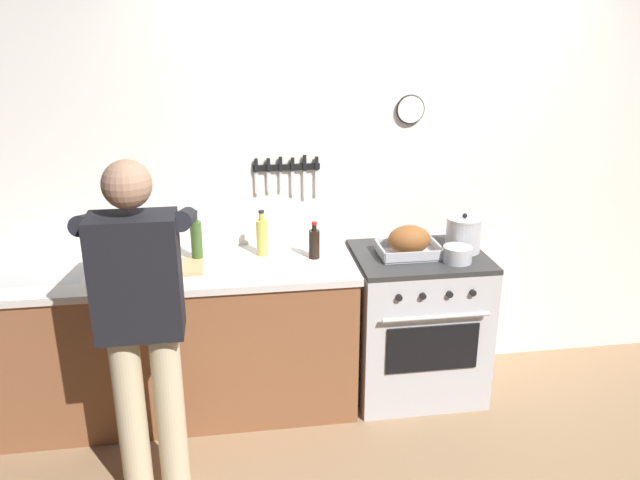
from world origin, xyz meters
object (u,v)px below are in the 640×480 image
at_px(roasting_pan, 409,242).
at_px(person_cook, 141,313).
at_px(stove, 416,323).
at_px(bottle_olive_oil, 197,240).
at_px(stock_pot, 463,234).
at_px(bottle_cooking_oil, 262,236).
at_px(cutting_board, 170,268).
at_px(saucepan, 457,254).
at_px(bottle_soy_sauce, 314,243).

bearing_deg(roasting_pan, person_cook, -155.49).
relative_size(stove, bottle_olive_oil, 3.05).
relative_size(stock_pot, bottle_cooking_oil, 0.87).
bearing_deg(cutting_board, saucepan, -4.42).
bearing_deg(roasting_pan, stock_pot, 4.03).
xyz_separation_m(cutting_board, bottle_soy_sauce, (0.81, 0.06, 0.08)).
distance_m(person_cook, cutting_board, 0.64).
bearing_deg(stove, saucepan, -41.32).
xyz_separation_m(cutting_board, bottle_olive_oil, (0.15, 0.12, 0.11)).
bearing_deg(person_cook, bottle_cooking_oil, -46.87).
xyz_separation_m(stove, roasting_pan, (-0.07, -0.01, 0.53)).
relative_size(stove, bottle_cooking_oil, 3.35).
relative_size(saucepan, bottle_soy_sauce, 0.76).
xyz_separation_m(saucepan, cutting_board, (-1.60, 0.12, -0.04)).
height_order(stove, roasting_pan, roasting_pan).
bearing_deg(stove, roasting_pan, -173.62).
distance_m(stove, cutting_board, 1.50).
distance_m(stove, bottle_soy_sauce, 0.82).
xyz_separation_m(person_cook, saucepan, (1.68, 0.51, -0.01)).
bearing_deg(cutting_board, roasting_pan, 0.72).
bearing_deg(person_cook, roasting_pan, -75.25).
distance_m(saucepan, bottle_soy_sauce, 0.81).
height_order(stove, bottle_soy_sauce, bottle_soy_sauce).
height_order(stock_pot, saucepan, stock_pot).
bearing_deg(bottle_soy_sauce, stove, -3.00).
relative_size(roasting_pan, bottle_olive_oil, 1.19).
bearing_deg(saucepan, person_cook, -162.97).
relative_size(person_cook, bottle_olive_oil, 5.63).
relative_size(bottle_cooking_oil, bottle_soy_sauce, 1.25).
xyz_separation_m(roasting_pan, bottle_olive_oil, (-1.21, 0.10, 0.04)).
bearing_deg(person_cook, saucepan, -82.73).
relative_size(stock_pot, bottle_soy_sauce, 1.08).
relative_size(person_cook, stock_pot, 7.13).
relative_size(person_cook, cutting_board, 4.61).
bearing_deg(bottle_cooking_oil, roasting_pan, -9.17).
distance_m(person_cook, bottle_soy_sauce, 1.13).
relative_size(person_cook, roasting_pan, 4.72).
height_order(person_cook, roasting_pan, person_cook).
bearing_deg(saucepan, stove, 138.68).
bearing_deg(bottle_soy_sauce, person_cook, -141.96).
xyz_separation_m(stock_pot, bottle_cooking_oil, (-1.17, 0.11, 0.01)).
distance_m(stove, saucepan, 0.54).
bearing_deg(bottle_cooking_oil, stock_pot, -5.44).
bearing_deg(stove, bottle_soy_sauce, 177.00).
height_order(cutting_board, bottle_soy_sauce, bottle_soy_sauce).
bearing_deg(stock_pot, stove, -176.64).
height_order(roasting_pan, bottle_soy_sauce, bottle_soy_sauce).
height_order(stove, person_cook, person_cook).
relative_size(person_cook, saucepan, 10.15).
bearing_deg(bottle_cooking_oil, bottle_soy_sauce, -17.99).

